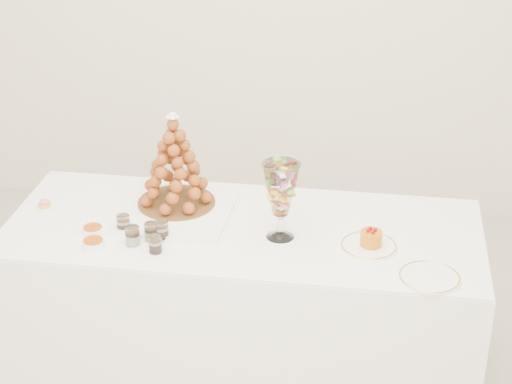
# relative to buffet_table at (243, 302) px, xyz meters

# --- Properties ---
(buffet_table) EXTENTS (1.94, 0.82, 0.73)m
(buffet_table) POSITION_rel_buffet_table_xyz_m (0.00, 0.00, 0.00)
(buffet_table) COLOR white
(buffet_table) RESTS_ON ground
(lace_tray) EXTENTS (0.59, 0.46, 0.02)m
(lace_tray) POSITION_rel_buffet_table_xyz_m (-0.35, 0.07, 0.37)
(lace_tray) COLOR white
(lace_tray) RESTS_ON buffet_table
(macaron_vase) EXTENTS (0.14, 0.14, 0.32)m
(macaron_vase) POSITION_rel_buffet_table_xyz_m (0.16, -0.06, 0.57)
(macaron_vase) COLOR white
(macaron_vase) RESTS_ON buffet_table
(cake_plate) EXTENTS (0.22, 0.22, 0.01)m
(cake_plate) POSITION_rel_buffet_table_xyz_m (0.51, -0.10, 0.37)
(cake_plate) COLOR white
(cake_plate) RESTS_ON buffet_table
(spare_plate) EXTENTS (0.23, 0.23, 0.01)m
(spare_plate) POSITION_rel_buffet_table_xyz_m (0.72, -0.30, 0.37)
(spare_plate) COLOR white
(spare_plate) RESTS_ON buffet_table
(pink_tart) EXTENTS (0.06, 0.06, 0.03)m
(pink_tart) POSITION_rel_buffet_table_xyz_m (-0.85, 0.07, 0.38)
(pink_tart) COLOR tan
(pink_tart) RESTS_ON buffet_table
(verrine_a) EXTENTS (0.06, 0.06, 0.07)m
(verrine_a) POSITION_rel_buffet_table_xyz_m (-0.46, -0.10, 0.40)
(verrine_a) COLOR white
(verrine_a) RESTS_ON buffet_table
(verrine_b) EXTENTS (0.06, 0.06, 0.07)m
(verrine_b) POSITION_rel_buffet_table_xyz_m (-0.34, -0.15, 0.40)
(verrine_b) COLOR white
(verrine_b) RESTS_ON buffet_table
(verrine_c) EXTENTS (0.06, 0.06, 0.08)m
(verrine_c) POSITION_rel_buffet_table_xyz_m (-0.30, -0.13, 0.40)
(verrine_c) COLOR white
(verrine_c) RESTS_ON buffet_table
(verrine_d) EXTENTS (0.07, 0.07, 0.08)m
(verrine_d) POSITION_rel_buffet_table_xyz_m (-0.40, -0.19, 0.40)
(verrine_d) COLOR white
(verrine_d) RESTS_ON buffet_table
(verrine_e) EXTENTS (0.06, 0.06, 0.07)m
(verrine_e) POSITION_rel_buffet_table_xyz_m (-0.30, -0.24, 0.40)
(verrine_e) COLOR white
(verrine_e) RESTS_ON buffet_table
(ramekin_back) EXTENTS (0.08, 0.08, 0.03)m
(ramekin_back) POSITION_rel_buffet_table_xyz_m (-0.58, -0.13, 0.38)
(ramekin_back) COLOR white
(ramekin_back) RESTS_ON buffet_table
(ramekin_front) EXTENTS (0.09, 0.09, 0.03)m
(ramekin_front) POSITION_rel_buffet_table_xyz_m (-0.55, -0.23, 0.38)
(ramekin_front) COLOR white
(ramekin_front) RESTS_ON buffet_table
(croquembouche) EXTENTS (0.33, 0.33, 0.41)m
(croquembouche) POSITION_rel_buffet_table_xyz_m (-0.30, 0.13, 0.58)
(croquembouche) COLOR brown
(croquembouche) RESTS_ON lace_tray
(mousse_cake) EXTENTS (0.08, 0.08, 0.07)m
(mousse_cake) POSITION_rel_buffet_table_xyz_m (0.51, -0.10, 0.41)
(mousse_cake) COLOR #C36509
(mousse_cake) RESTS_ON cake_plate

